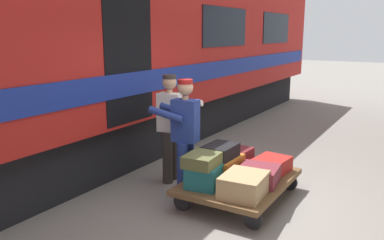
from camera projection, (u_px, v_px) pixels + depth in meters
ground_plane at (255, 207)px, 5.43m from camera, size 60.00×60.00×0.00m
train_car at (61, 49)px, 6.82m from camera, size 3.02×18.74×4.00m
luggage_cart at (239, 182)px, 5.64m from camera, size 1.27×1.79×0.31m
suitcase_maroon_trunk at (236, 158)px, 6.16m from camera, size 0.39×0.59×0.26m
suitcase_tan_vintage at (244, 185)px, 5.05m from camera, size 0.56×0.65×0.27m
suitcase_red_plastic at (271, 165)px, 5.87m from camera, size 0.50×0.62×0.22m
suitcase_orange_carryall at (221, 166)px, 5.75m from camera, size 0.48×0.64×0.28m
suitcase_burgundy_valise at (259, 175)px, 5.46m from camera, size 0.58×0.59×0.23m
suitcase_teal_softside at (205, 176)px, 5.33m from camera, size 0.48×0.53×0.30m
suitcase_black_hardshell at (220, 151)px, 5.67m from camera, size 0.39×0.52×0.19m
suitcase_olive_duffel at (203, 159)px, 5.29m from camera, size 0.44×0.58×0.16m
porter_in_overalls at (184, 134)px, 5.65m from camera, size 0.70×0.48×1.70m
porter_by_door at (171, 125)px, 6.22m from camera, size 0.70×0.49×1.70m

